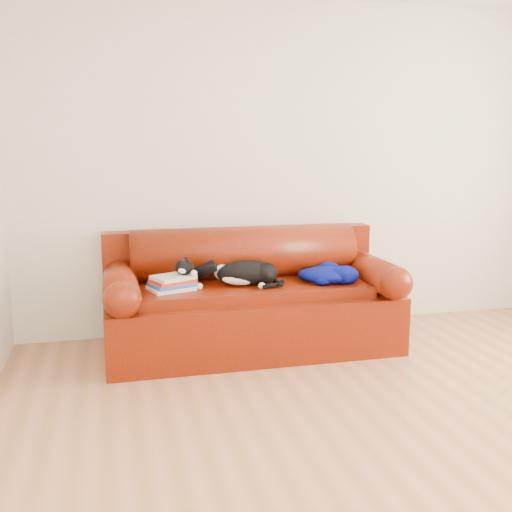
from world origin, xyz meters
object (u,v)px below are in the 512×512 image
(book_stack, at_px, (172,283))
(blanket, at_px, (327,274))
(sofa_base, at_px, (251,317))
(cat, at_px, (245,273))

(book_stack, relative_size, blanket, 0.76)
(sofa_base, height_order, blanket, blanket)
(sofa_base, bearing_deg, cat, -130.41)
(cat, height_order, blanket, cat)
(blanket, bearing_deg, book_stack, 178.56)
(sofa_base, distance_m, blanket, 0.64)
(sofa_base, xyz_separation_m, blanket, (0.54, -0.11, 0.32))
(sofa_base, relative_size, blanket, 4.64)
(sofa_base, xyz_separation_m, book_stack, (-0.58, -0.08, 0.31))
(book_stack, distance_m, cat, 0.52)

